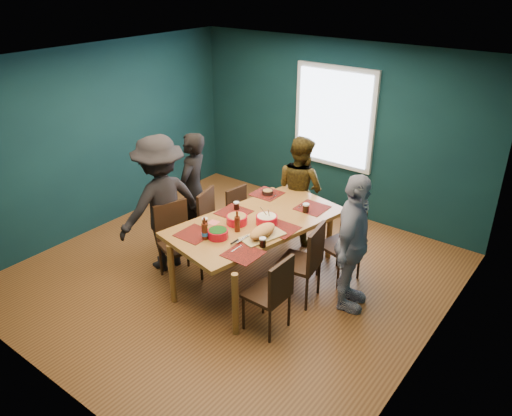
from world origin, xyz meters
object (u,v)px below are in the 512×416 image
(chair_left_mid, at_px, (213,219))
(chair_left_near, at_px, (176,235))
(person_back, at_px, (300,189))
(chair_left_far, at_px, (241,212))
(chair_right_mid, at_px, (306,258))
(chair_right_near, at_px, (273,290))
(dining_table, at_px, (256,226))
(bowl_dumpling, at_px, (267,219))
(chair_right_far, at_px, (345,242))
(person_near_left, at_px, (161,204))
(bowl_herbs, at_px, (218,233))
(cutting_board, at_px, (262,232))
(person_far_left, at_px, (193,190))
(person_right, at_px, (352,244))
(bowl_salad, at_px, (237,219))

(chair_left_mid, distance_m, chair_left_near, 0.65)
(person_back, bearing_deg, chair_left_far, 61.34)
(chair_right_mid, bearing_deg, chair_right_near, -97.35)
(dining_table, height_order, chair_right_near, chair_right_near)
(person_back, distance_m, bowl_dumpling, 1.28)
(chair_right_far, relative_size, person_back, 0.62)
(chair_left_mid, distance_m, person_near_left, 0.77)
(chair_right_near, distance_m, bowl_herbs, 0.94)
(cutting_board, bearing_deg, bowl_dumpling, 133.34)
(person_back, height_order, bowl_herbs, person_back)
(chair_left_mid, bearing_deg, person_back, 47.06)
(chair_left_far, distance_m, bowl_dumpling, 1.12)
(chair_left_far, distance_m, chair_left_near, 1.15)
(chair_left_far, bearing_deg, bowl_dumpling, -25.96)
(dining_table, bearing_deg, person_far_left, -177.28)
(chair_left_near, height_order, person_back, person_back)
(person_far_left, bearing_deg, chair_left_far, 108.81)
(chair_left_far, height_order, person_right, person_right)
(chair_right_far, height_order, person_right, person_right)
(chair_left_near, bearing_deg, cutting_board, 31.93)
(chair_left_far, relative_size, person_back, 0.54)
(bowl_herbs, bearing_deg, chair_left_near, 176.38)
(chair_left_mid, distance_m, chair_right_near, 1.77)
(dining_table, bearing_deg, person_back, 109.13)
(bowl_herbs, bearing_deg, dining_table, 81.12)
(person_right, distance_m, person_near_left, 2.46)
(chair_left_mid, relative_size, bowl_herbs, 4.01)
(person_far_left, bearing_deg, bowl_herbs, 37.90)
(person_right, bearing_deg, bowl_herbs, 107.65)
(person_near_left, xyz_separation_m, bowl_salad, (1.02, 0.28, -0.02))
(cutting_board, bearing_deg, person_back, 122.77)
(person_near_left, bearing_deg, person_back, 161.59)
(person_right, xyz_separation_m, person_near_left, (-2.36, -0.69, 0.07))
(chair_left_near, height_order, cutting_board, chair_left_near)
(dining_table, height_order, bowl_herbs, bowl_herbs)
(person_far_left, bearing_deg, person_right, 72.41)
(chair_right_mid, distance_m, bowl_salad, 0.96)
(chair_right_mid, height_order, cutting_board, chair_right_mid)
(chair_left_far, xyz_separation_m, bowl_salad, (0.58, -0.79, 0.40))
(dining_table, distance_m, person_back, 1.26)
(dining_table, distance_m, bowl_salad, 0.28)
(chair_left_mid, xyz_separation_m, chair_right_far, (1.71, 0.53, -0.00))
(person_near_left, height_order, bowl_salad, person_near_left)
(bowl_herbs, bearing_deg, bowl_dumpling, 68.35)
(chair_right_near, relative_size, bowl_salad, 3.60)
(chair_right_near, relative_size, person_back, 0.60)
(chair_left_mid, xyz_separation_m, chair_right_near, (1.58, -0.81, -0.02))
(bowl_herbs, bearing_deg, person_right, 31.61)
(person_back, xyz_separation_m, bowl_herbs, (0.07, -1.85, 0.11))
(person_back, bearing_deg, person_near_left, 71.85)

